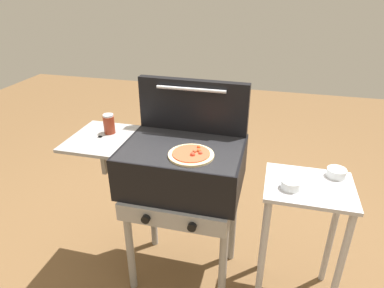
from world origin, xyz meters
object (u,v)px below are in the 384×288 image
pizza_pepperoni (191,154)px  topping_bowl_near (336,173)px  sauce_jar (109,124)px  prep_table (303,220)px  grill (180,170)px  topping_bowl_far (291,185)px

pizza_pepperoni → topping_bowl_near: bearing=16.1°
sauce_jar → topping_bowl_near: bearing=2.6°
pizza_pepperoni → prep_table: 0.70m
prep_table → topping_bowl_near: bearing=41.0°
grill → topping_bowl_near: (0.81, 0.12, 0.03)m
pizza_pepperoni → topping_bowl_near: 0.76m
topping_bowl_near → pizza_pepperoni: bearing=-163.9°
pizza_pepperoni → topping_bowl_near: (0.73, 0.21, -0.12)m
sauce_jar → topping_bowl_near: 1.26m
pizza_pepperoni → sauce_jar: sauce_jar is taller
topping_bowl_near → topping_bowl_far: 0.29m
grill → prep_table: grill is taller
prep_table → sauce_jar: bearing=176.8°
sauce_jar → topping_bowl_far: sauce_jar is taller
sauce_jar → topping_bowl_far: 1.04m
sauce_jar → topping_bowl_far: bearing=-6.6°
topping_bowl_far → prep_table: bearing=30.5°
prep_table → pizza_pepperoni: bearing=-171.1°
prep_table → topping_bowl_far: size_ratio=8.01×
grill → pizza_pepperoni: size_ratio=4.16×
prep_table → topping_bowl_far: (-0.10, -0.06, 0.24)m
pizza_pepperoni → sauce_jar: (-0.52, 0.15, 0.05)m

